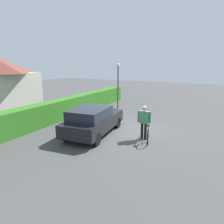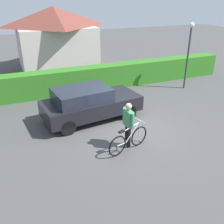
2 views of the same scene
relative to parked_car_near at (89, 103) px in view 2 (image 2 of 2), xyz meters
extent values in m
plane|color=#464646|center=(1.30, -1.50, -0.78)|extent=(60.00, 60.00, 0.00)
cube|color=#2F731F|center=(1.30, 3.57, -0.12)|extent=(17.29, 0.90, 1.33)
cube|color=beige|center=(0.52, 9.06, 0.71)|extent=(5.11, 4.63, 2.98)
pyramid|color=brown|center=(0.52, 9.06, 2.85)|extent=(5.36, 4.86, 1.30)
cube|color=black|center=(0.12, 0.01, -0.15)|extent=(4.39, 2.30, 0.64)
cube|color=#1E232D|center=(-0.31, -0.04, 0.44)|extent=(2.47, 1.86, 0.53)
cylinder|color=black|center=(1.44, 1.00, -0.47)|extent=(0.64, 0.25, 0.63)
cylinder|color=black|center=(1.63, -0.64, -0.47)|extent=(0.64, 0.25, 0.63)
cylinder|color=black|center=(-1.40, 0.67, -0.47)|extent=(0.64, 0.25, 0.63)
cylinder|color=black|center=(-1.21, -0.97, -0.47)|extent=(0.64, 0.25, 0.63)
torus|color=black|center=(0.99, -2.71, -0.40)|extent=(0.74, 0.27, 0.76)
torus|color=black|center=(-0.01, -3.00, -0.40)|extent=(0.74, 0.27, 0.76)
cylinder|color=silver|center=(0.68, -2.80, -0.11)|extent=(0.65, 0.23, 0.65)
cylinder|color=silver|center=(0.27, -2.92, -0.18)|extent=(0.25, 0.11, 0.51)
cylinder|color=silver|center=(0.55, -2.84, 0.11)|extent=(0.79, 0.27, 0.15)
cylinder|color=silver|center=(0.18, -2.95, -0.41)|extent=(0.39, 0.15, 0.05)
cylinder|color=silver|center=(0.99, -2.71, -0.10)|extent=(0.04, 0.04, 0.60)
cube|color=black|center=(0.17, -2.95, 0.10)|extent=(0.24, 0.16, 0.06)
cylinder|color=silver|center=(0.99, -2.71, 0.23)|extent=(0.17, 0.49, 0.03)
cylinder|color=black|center=(0.58, -2.51, -0.36)|extent=(0.13, 0.13, 0.84)
cylinder|color=black|center=(0.59, -2.68, -0.36)|extent=(0.13, 0.13, 0.84)
cube|color=#3F8C59|center=(0.59, -2.60, 0.35)|extent=(0.21, 0.49, 0.59)
sphere|color=tan|center=(0.59, -2.60, 0.80)|extent=(0.23, 0.23, 0.23)
cylinder|color=#3F8C59|center=(0.58, -2.30, 0.37)|extent=(0.09, 0.09, 0.56)
cylinder|color=#3F8C59|center=(0.59, -2.89, 0.37)|extent=(0.09, 0.09, 0.56)
cylinder|color=#38383D|center=(6.39, 1.70, 0.92)|extent=(0.10, 0.10, 3.41)
sphere|color=#F2EDCC|center=(6.39, 1.70, 2.75)|extent=(0.28, 0.28, 0.28)
camera|label=1|loc=(-8.67, -5.70, 2.96)|focal=32.82mm
camera|label=2|loc=(-2.96, -9.52, 4.27)|focal=40.20mm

